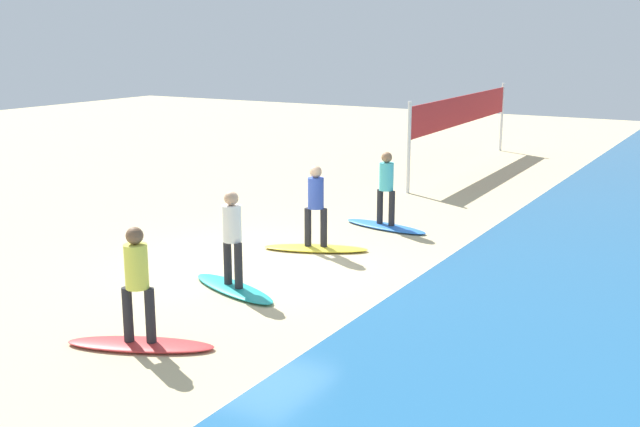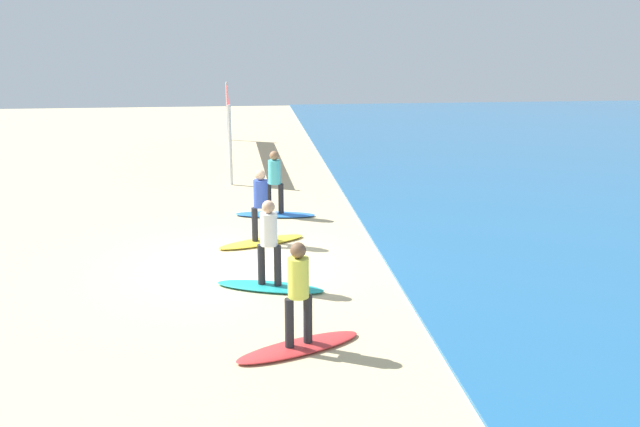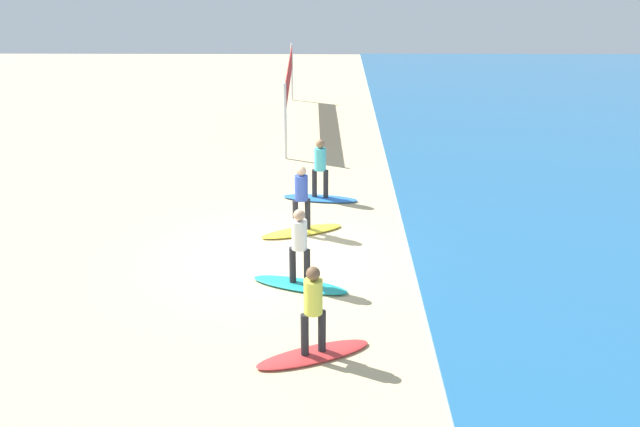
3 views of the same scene
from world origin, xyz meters
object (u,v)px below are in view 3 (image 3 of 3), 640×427
at_px(surfer_teal, 300,241).
at_px(surfer_red, 313,304).
at_px(surfboard_yellow, 302,231).
at_px(surfboard_teal, 300,285).
at_px(volleyball_net, 289,79).
at_px(surfboard_red, 313,354).
at_px(surfer_yellow, 301,193).
at_px(surfboard_blue, 320,198).
at_px(surfer_blue, 320,164).

bearing_deg(surfer_teal, surfer_red, 7.37).
bearing_deg(surfboard_yellow, surfboard_teal, -111.84).
bearing_deg(volleyball_net, surfboard_teal, 4.03).
bearing_deg(surfboard_yellow, surfer_teal, -111.84).
bearing_deg(surfboard_red, surfer_yellow, 70.47).
distance_m(surfer_yellow, surfer_red, 5.52).
relative_size(surfboard_yellow, surfer_red, 1.28).
relative_size(surfboard_teal, surfer_teal, 1.28).
xyz_separation_m(surfboard_blue, volleyball_net, (-8.39, -1.31, 1.74)).
bearing_deg(surfboard_teal, surfboard_blue, 105.41).
bearing_deg(surfer_teal, surfer_blue, 176.20).
relative_size(surfer_blue, surfer_yellow, 1.00).
height_order(surfer_yellow, surfboard_red, surfer_yellow).
bearing_deg(surfer_yellow, volleyball_net, -175.29).
bearing_deg(surfer_red, surfer_blue, 179.94).
relative_size(surfer_blue, volleyball_net, 0.18).
bearing_deg(surfer_teal, surfboard_blue, 176.20).
height_order(surfboard_teal, surfer_teal, surfer_teal).
bearing_deg(surfboard_yellow, surfer_red, -109.01).
bearing_deg(surfer_red, surfboard_blue, 179.94).
relative_size(surfer_yellow, surfboard_teal, 0.78).
height_order(surfboard_blue, surfer_teal, surfer_teal).
relative_size(surfboard_blue, surfer_blue, 1.28).
relative_size(surfer_blue, surfboard_teal, 0.78).
distance_m(surfboard_yellow, surfboard_red, 5.52).
distance_m(surfboard_yellow, volleyball_net, 10.92).
relative_size(surfboard_blue, surfboard_teal, 1.00).
height_order(surfboard_blue, surfboard_yellow, same).
relative_size(surfer_yellow, surfboard_red, 0.78).
height_order(surfer_teal, surfboard_red, surfer_teal).
xyz_separation_m(surfer_teal, volleyball_net, (-13.62, -0.96, 0.75)).
distance_m(surfboard_yellow, surfer_red, 5.61).
relative_size(surfboard_yellow, surfboard_red, 1.00).
xyz_separation_m(surfboard_blue, surfer_yellow, (2.36, -0.42, 0.99)).
bearing_deg(surfer_teal, volleyball_net, -175.97).
distance_m(surfboard_yellow, surfboard_teal, 2.88).
height_order(surfboard_blue, surfboard_red, same).
height_order(surfer_blue, surfboard_red, surfer_blue).
relative_size(surfboard_teal, surfer_red, 1.28).
relative_size(surfboard_blue, surfer_teal, 1.28).
height_order(surfboard_teal, volleyball_net, volleyball_net).
bearing_deg(surfboard_teal, surfboard_yellow, 110.69).
height_order(surfboard_teal, surfer_red, surfer_red).
height_order(surfer_yellow, surfboard_teal, surfer_yellow).
bearing_deg(surfer_blue, surfer_yellow, -10.13).
xyz_separation_m(surfboard_teal, surfer_red, (2.63, 0.34, 0.99)).
xyz_separation_m(surfboard_blue, surfboard_red, (7.86, -0.01, 0.00)).
bearing_deg(surfer_blue, surfboard_teal, -3.80).
xyz_separation_m(surfboard_blue, surfer_blue, (0.00, -0.00, 0.99)).
xyz_separation_m(surfer_yellow, surfboard_red, (5.50, 0.41, -0.99)).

